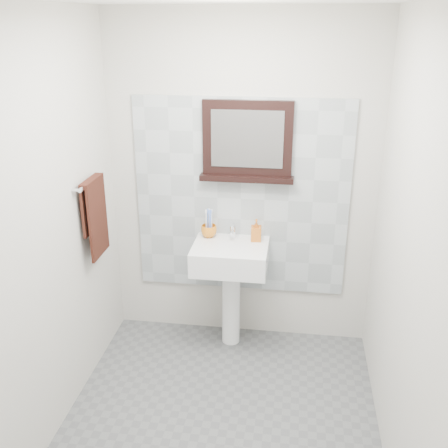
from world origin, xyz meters
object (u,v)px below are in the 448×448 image
(pedestal_sink, at_px, (230,267))
(hand_towel, at_px, (95,211))
(toothbrush_cup, at_px, (209,231))
(framed_mirror, at_px, (247,143))
(soap_dispenser, at_px, (256,230))

(pedestal_sink, relative_size, hand_towel, 1.75)
(toothbrush_cup, bearing_deg, hand_towel, -148.10)
(pedestal_sink, height_order, toothbrush_cup, pedestal_sink)
(framed_mirror, distance_m, hand_towel, 1.17)
(framed_mirror, bearing_deg, toothbrush_cup, -167.88)
(pedestal_sink, bearing_deg, framed_mirror, 63.28)
(soap_dispenser, bearing_deg, pedestal_sink, -152.81)
(pedestal_sink, height_order, hand_towel, hand_towel)
(framed_mirror, bearing_deg, soap_dispenser, -43.88)
(soap_dispenser, relative_size, framed_mirror, 0.24)
(soap_dispenser, bearing_deg, framed_mirror, 132.87)
(toothbrush_cup, relative_size, hand_towel, 0.22)
(soap_dispenser, xyz_separation_m, framed_mirror, (-0.08, 0.08, 0.64))
(soap_dispenser, bearing_deg, hand_towel, -161.86)
(soap_dispenser, height_order, hand_towel, hand_towel)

